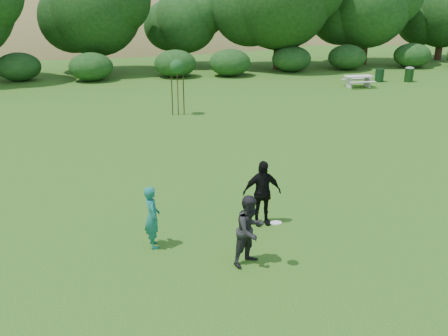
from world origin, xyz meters
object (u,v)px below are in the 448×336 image
object	(u,v)px
player_black	(262,193)
picnic_table	(359,79)
trash_can_near	(379,75)
trash_can_lidded	(409,74)
player_teal	(152,217)
player_grey	(250,230)
sapling	(177,68)

from	to	relation	value
player_black	picnic_table	distance (m)	21.75
trash_can_near	trash_can_lidded	size ratio (longest dim) A/B	0.86
player_teal	player_grey	distance (m)	2.58
player_black	trash_can_lidded	distance (m)	25.29
sapling	trash_can_lidded	xyz separation A→B (m)	(17.07, 6.08, -1.88)
picnic_table	trash_can_lidded	distance (m)	4.53
player_teal	trash_can_lidded	world-z (taller)	player_teal
player_grey	trash_can_lidded	size ratio (longest dim) A/B	1.67
player_grey	trash_can_near	xyz separation A→B (m)	(15.33, 21.65, -0.43)
player_teal	picnic_table	distance (m)	24.10
picnic_table	player_grey	bearing A→B (deg)	-122.81
sapling	trash_can_lidded	bearing A→B (deg)	19.60
player_grey	trash_can_lidded	bearing A→B (deg)	20.72
player_teal	trash_can_near	xyz separation A→B (m)	(17.52, 20.30, -0.37)
trash_can_near	player_black	bearing A→B (deg)	-126.32
player_teal	picnic_table	world-z (taller)	player_teal
player_teal	picnic_table	bearing A→B (deg)	-46.50
player_grey	player_black	distance (m)	2.19
player_teal	trash_can_lidded	xyz separation A→B (m)	(19.54, 19.84, -0.28)
player_teal	player_black	distance (m)	3.15
trash_can_near	picnic_table	distance (m)	2.85
player_black	sapling	xyz separation A→B (m)	(-0.61, 13.11, 1.48)
player_teal	player_black	world-z (taller)	player_black
player_teal	player_black	bearing A→B (deg)	-85.59
player_grey	trash_can_lidded	xyz separation A→B (m)	(17.34, 21.19, -0.34)
player_teal	sapling	bearing A→B (deg)	-17.74
trash_can_lidded	player_teal	bearing A→B (deg)	-134.56
picnic_table	sapling	bearing A→B (deg)	-158.57
player_grey	sapling	xyz separation A→B (m)	(0.28, 15.11, 1.54)
player_teal	trash_can_lidded	bearing A→B (deg)	-52.11
trash_can_near	player_grey	bearing A→B (deg)	-125.30
picnic_table	player_black	bearing A→B (deg)	-123.70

